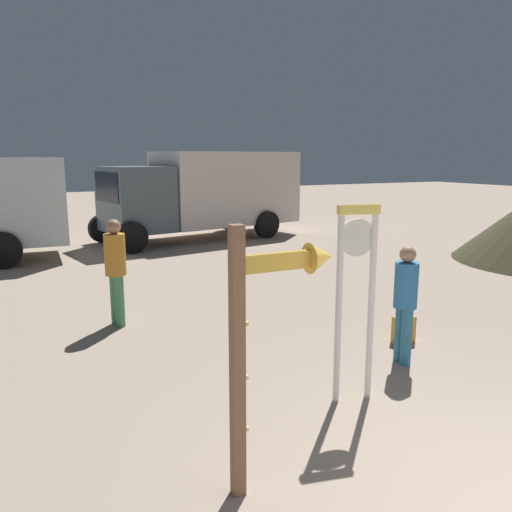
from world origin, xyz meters
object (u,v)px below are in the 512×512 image
backpack (403,329)px  box_truck_near (207,191)px  standing_clock (356,282)px  arrow_sign (271,316)px  person_distant (116,267)px  person_near_clock (405,299)px

backpack → box_truck_near: box_truck_near is taller
standing_clock → box_truck_near: bearing=76.6°
arrow_sign → box_truck_near: 13.26m
arrow_sign → person_distant: bearing=93.5°
standing_clock → person_near_clock: 1.42m
box_truck_near → backpack: bearing=-95.4°
person_near_clock → backpack: size_ratio=4.05×
arrow_sign → person_near_clock: size_ratio=1.40×
person_distant → box_truck_near: box_truck_near is taller
standing_clock → arrow_sign: 1.81m
arrow_sign → person_near_clock: (2.76, 1.47, -0.59)m
box_truck_near → standing_clock: bearing=-103.4°
person_distant → standing_clock: bearing=-64.1°
arrow_sign → person_near_clock: 3.19m
arrow_sign → backpack: (3.31, 2.05, -1.27)m
backpack → person_distant: bearing=143.6°
standing_clock → backpack: standing_clock is taller
standing_clock → box_truck_near: 11.93m
arrow_sign → person_distant: 4.73m
standing_clock → person_distant: standing_clock is taller
backpack → person_distant: person_distant is taller
arrow_sign → person_distant: size_ratio=1.27×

